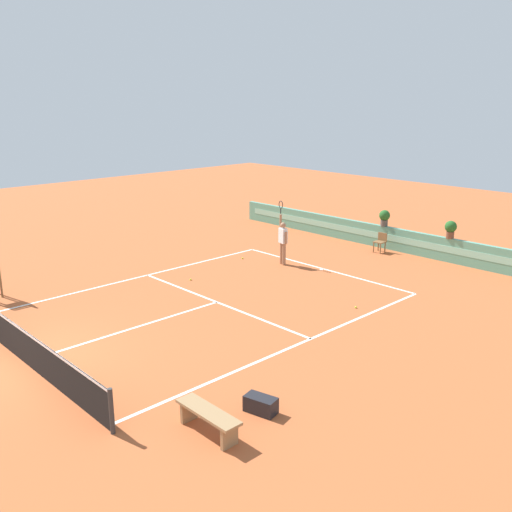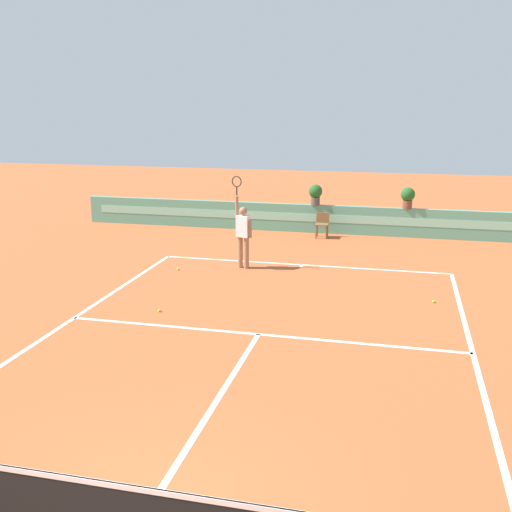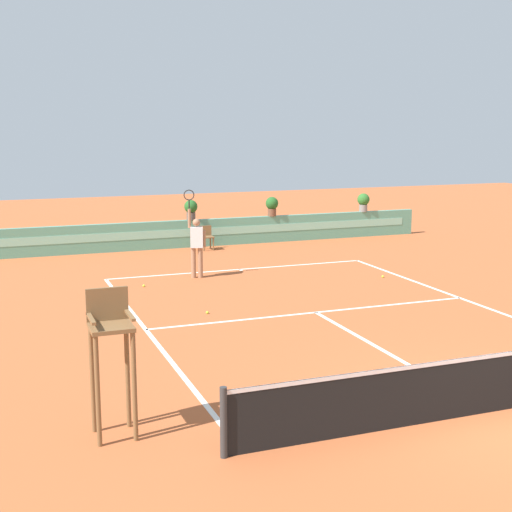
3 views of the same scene
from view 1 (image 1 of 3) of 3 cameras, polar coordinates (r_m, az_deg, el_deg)
name	(u,v)px [view 1 (image 1 of 3)]	position (r m, az deg, el deg)	size (l,w,h in m)	color
ground_plane	(207,305)	(18.59, -4.92, -4.95)	(60.00, 60.00, 0.00)	#B2562D
court_lines	(224,300)	(19.02, -3.23, -4.42)	(8.32, 11.94, 0.01)	white
net	(22,344)	(15.66, -22.48, -8.16)	(8.92, 0.10, 1.00)	#333333
back_wall_barrier	(389,238)	(25.93, 13.21, 1.78)	(18.00, 0.21, 1.00)	#599E84
ball_kid_chair	(381,241)	(25.30, 12.43, 1.44)	(0.44, 0.44, 0.85)	brown
bench_courtside	(208,416)	(11.79, -4.84, -15.80)	(1.60, 0.44, 0.51)	#99754C
gear_bag	(261,405)	(12.53, 0.48, -14.73)	(0.70, 0.36, 0.36)	black
tennis_player	(283,239)	(22.76, 2.72, 1.70)	(0.60, 0.31, 2.58)	#9E7051
tennis_ball_near_baseline	(356,307)	(18.52, 10.02, -5.11)	(0.07, 0.07, 0.07)	#CCE033
tennis_ball_mid_court	(243,258)	(23.77, -1.37, -0.22)	(0.07, 0.07, 0.07)	#CCE033
tennis_ball_by_sideline	(191,279)	(21.12, -6.60, -2.36)	(0.07, 0.07, 0.07)	#CCE033
potted_plant_centre	(384,217)	(25.89, 12.81, 3.86)	(0.48, 0.48, 0.72)	#514C47
potted_plant_right	(451,228)	(24.33, 19.01, 2.65)	(0.48, 0.48, 0.72)	brown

